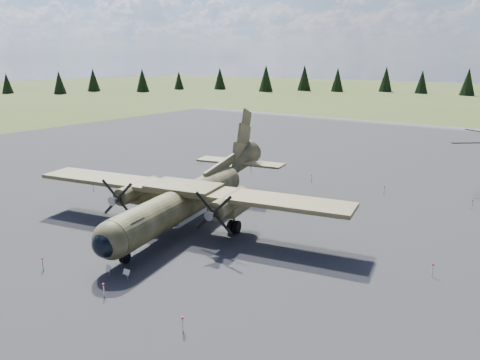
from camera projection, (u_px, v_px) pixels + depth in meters
The scene contains 7 objects.
ground at pixel (222, 224), 38.30m from camera, with size 500.00×500.00×0.00m, color #4C5A28.
apron at pixel (283, 195), 46.17m from camera, with size 120.00×120.00×0.04m, color #56565B.
transport_plane at pixel (190, 194), 37.74m from camera, with size 26.79×24.07×8.84m.
info_placard_left at pixel (109, 269), 28.95m from camera, with size 0.50×0.32×0.72m.
info_placard_right at pixel (127, 273), 28.40m from camera, with size 0.48×0.23×0.74m.
barrier_fence at pixel (217, 217), 38.37m from camera, with size 33.12×29.62×0.85m.
treeline at pixel (171, 169), 36.66m from camera, with size 335.23×332.91×10.90m.
Camera 1 is at (22.21, -28.54, 13.19)m, focal length 35.00 mm.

